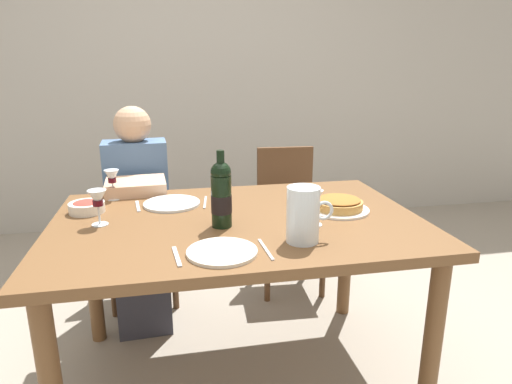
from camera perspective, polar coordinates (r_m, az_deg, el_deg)
ground_plane at (r=2.20m, az=-2.13°, el=-22.48°), size 8.00×8.00×0.00m
back_wall at (r=3.88m, az=-7.73°, el=16.37°), size 8.00×0.10×2.80m
dining_table at (r=1.86m, az=-2.34°, el=-6.13°), size 1.50×1.00×0.76m
wine_bottle at (r=1.70m, az=-4.51°, el=-0.31°), size 0.08×0.08×0.30m
water_pitcher at (r=1.57m, az=6.11°, el=-3.34°), size 0.17×0.12×0.20m
baked_tart at (r=1.94m, az=10.65°, el=-1.61°), size 0.26×0.26×0.06m
salad_bowl at (r=2.02m, az=-21.02°, el=-1.75°), size 0.15×0.15×0.05m
wine_glass_left_diner at (r=1.73m, az=7.61°, el=-1.10°), size 0.06×0.06×0.14m
wine_glass_right_diner at (r=1.82m, az=-19.78°, el=-0.97°), size 0.07×0.07×0.14m
wine_glass_centre at (r=2.16m, az=-18.10°, el=1.71°), size 0.07×0.07×0.14m
dinner_plate_left_setting at (r=2.03m, az=-10.81°, el=-1.46°), size 0.25×0.25×0.01m
dinner_plate_right_setting at (r=1.50m, az=-4.41°, el=-7.71°), size 0.24×0.24×0.01m
fork_left_setting at (r=2.04m, az=-15.02°, el=-1.78°), size 0.03×0.16×0.00m
knife_left_setting at (r=2.04m, az=-6.59°, el=-1.33°), size 0.03×0.18×0.00m
knife_right_setting at (r=1.52m, az=1.26°, el=-7.40°), size 0.02×0.18×0.00m
spoon_right_setting at (r=1.49m, az=-10.20°, el=-8.19°), size 0.03×0.16×0.00m
chair_left at (r=2.74m, az=-14.73°, el=-3.06°), size 0.42×0.42×0.87m
diner_left at (r=2.48m, az=-14.95°, el=-2.18°), size 0.35×0.52×1.16m
chair_right at (r=2.80m, az=4.10°, el=-2.11°), size 0.42×0.42×0.87m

